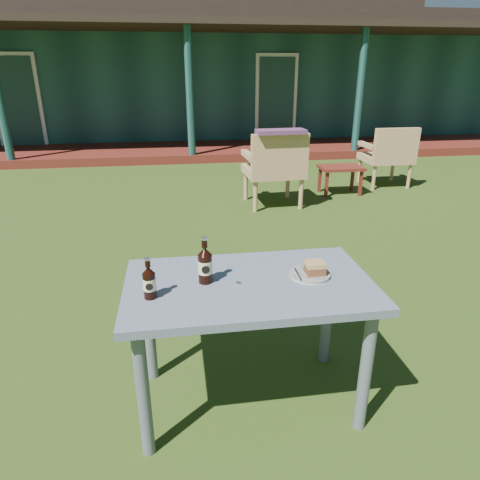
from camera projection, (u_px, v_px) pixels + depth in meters
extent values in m
plane|color=#334916|center=(218.00, 272.00, 3.81)|extent=(80.00, 80.00, 0.00)
cube|color=#19423E|center=(183.00, 83.00, 12.04)|extent=(15.00, 6.00, 2.60)
cube|color=black|center=(180.00, 26.00, 11.50)|extent=(15.80, 6.80, 0.30)
cube|color=black|center=(179.00, 9.00, 11.35)|extent=(12.00, 3.50, 0.60)
cube|color=maroon|center=(191.00, 151.00, 8.92)|extent=(15.00, 1.80, 0.16)
cube|color=black|center=(185.00, 25.00, 8.04)|extent=(15.40, 2.00, 0.12)
cylinder|color=#19423E|center=(190.00, 96.00, 7.76)|extent=(0.14, 0.14, 2.45)
cylinder|color=#19423E|center=(360.00, 94.00, 8.21)|extent=(0.14, 0.14, 2.45)
cube|color=white|center=(18.00, 104.00, 8.90)|extent=(0.95, 0.06, 2.00)
cube|color=#193D38|center=(18.00, 104.00, 8.87)|extent=(0.80, 0.04, 1.85)
cube|color=white|center=(276.00, 101.00, 9.66)|extent=(0.95, 0.06, 2.00)
cube|color=#193D38|center=(276.00, 101.00, 9.63)|extent=(0.80, 0.04, 1.85)
cube|color=slate|center=(249.00, 286.00, 2.08)|extent=(1.20, 0.70, 0.04)
cylinder|color=slate|center=(143.00, 394.00, 1.89)|extent=(0.06, 0.06, 0.68)
cylinder|color=slate|center=(366.00, 371.00, 2.04)|extent=(0.06, 0.06, 0.68)
cylinder|color=slate|center=(149.00, 327.00, 2.39)|extent=(0.06, 0.06, 0.68)
cylinder|color=slate|center=(327.00, 312.00, 2.53)|extent=(0.06, 0.06, 0.68)
cylinder|color=silver|center=(310.00, 274.00, 2.13)|extent=(0.20, 0.20, 0.01)
cylinder|color=olive|center=(310.00, 273.00, 2.13)|extent=(0.20, 0.20, 0.00)
cube|color=brown|center=(315.00, 270.00, 2.12)|extent=(0.09, 0.08, 0.04)
cube|color=tan|center=(315.00, 264.00, 2.11)|extent=(0.09, 0.09, 0.02)
cube|color=silver|center=(298.00, 274.00, 2.11)|extent=(0.02, 0.14, 0.00)
cylinder|color=black|center=(205.00, 269.00, 2.04)|extent=(0.07, 0.07, 0.14)
cone|color=black|center=(205.00, 251.00, 2.01)|extent=(0.07, 0.07, 0.04)
cylinder|color=black|center=(204.00, 243.00, 2.00)|extent=(0.03, 0.03, 0.04)
cylinder|color=silver|center=(204.00, 238.00, 1.99)|extent=(0.03, 0.03, 0.01)
cylinder|color=beige|center=(205.00, 267.00, 2.04)|extent=(0.07, 0.07, 0.07)
cylinder|color=black|center=(206.00, 270.00, 2.01)|extent=(0.04, 0.00, 0.04)
cylinder|color=black|center=(150.00, 286.00, 1.91)|extent=(0.06, 0.06, 0.12)
cone|color=black|center=(148.00, 270.00, 1.88)|extent=(0.06, 0.06, 0.03)
cylinder|color=black|center=(148.00, 263.00, 1.87)|extent=(0.02, 0.02, 0.03)
cylinder|color=silver|center=(147.00, 259.00, 1.86)|extent=(0.03, 0.03, 0.01)
cylinder|color=beige|center=(149.00, 284.00, 1.90)|extent=(0.06, 0.06, 0.06)
cylinder|color=black|center=(149.00, 287.00, 1.88)|extent=(0.03, 0.00, 0.03)
cylinder|color=silver|center=(238.00, 283.00, 2.05)|extent=(0.03, 0.03, 0.01)
cube|color=tan|center=(273.00, 171.00, 5.55)|extent=(0.75, 0.70, 0.10)
cube|color=tan|center=(280.00, 153.00, 5.18)|extent=(0.72, 0.13, 0.47)
cube|color=tan|center=(296.00, 154.00, 5.56)|extent=(0.11, 0.63, 0.07)
cube|color=tan|center=(249.00, 156.00, 5.44)|extent=(0.11, 0.63, 0.07)
cylinder|color=tan|center=(288.00, 183.00, 5.95)|extent=(0.06, 0.06, 0.39)
cylinder|color=tan|center=(246.00, 186.00, 5.84)|extent=(0.06, 0.06, 0.39)
cylinder|color=tan|center=(301.00, 194.00, 5.45)|extent=(0.06, 0.06, 0.39)
cylinder|color=tan|center=(255.00, 197.00, 5.34)|extent=(0.06, 0.06, 0.39)
cube|color=tan|center=(385.00, 158.00, 6.51)|extent=(0.67, 0.63, 0.09)
cube|color=tan|center=(397.00, 144.00, 6.16)|extent=(0.66, 0.09, 0.44)
cube|color=tan|center=(405.00, 145.00, 6.50)|extent=(0.08, 0.58, 0.06)
cube|color=tan|center=(368.00, 146.00, 6.41)|extent=(0.08, 0.58, 0.06)
cylinder|color=tan|center=(392.00, 169.00, 6.87)|extent=(0.05, 0.05, 0.37)
cylinder|color=tan|center=(359.00, 170.00, 6.79)|extent=(0.05, 0.05, 0.37)
cylinder|color=tan|center=(409.00, 176.00, 6.40)|extent=(0.05, 0.05, 0.37)
cylinder|color=tan|center=(374.00, 178.00, 6.32)|extent=(0.05, 0.05, 0.37)
cube|color=#63355A|center=(281.00, 132.00, 5.09)|extent=(0.60, 0.27, 0.05)
cube|color=maroon|center=(341.00, 168.00, 6.05)|extent=(0.60, 0.40, 0.04)
cube|color=maroon|center=(327.00, 185.00, 5.95)|extent=(0.04, 0.04, 0.36)
cube|color=maroon|center=(361.00, 183.00, 6.02)|extent=(0.04, 0.04, 0.36)
cube|color=maroon|center=(320.00, 180.00, 6.23)|extent=(0.04, 0.04, 0.36)
cube|color=maroon|center=(352.00, 178.00, 6.30)|extent=(0.04, 0.04, 0.36)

